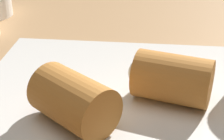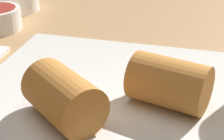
% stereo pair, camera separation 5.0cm
% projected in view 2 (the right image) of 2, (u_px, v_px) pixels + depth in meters
% --- Properties ---
extents(table_surface, '(1.80, 1.40, 0.02)m').
position_uv_depth(table_surface, '(96.00, 91.00, 0.43)').
color(table_surface, '#A87F54').
rests_on(table_surface, ground).
extents(serving_plate, '(0.28, 0.23, 0.01)m').
position_uv_depth(serving_plate, '(112.00, 92.00, 0.40)').
color(serving_plate, silver).
rests_on(serving_plate, table_surface).
extents(roll_front_left, '(0.09, 0.07, 0.05)m').
position_uv_depth(roll_front_left, '(165.00, 81.00, 0.36)').
color(roll_front_left, '#B77533').
rests_on(roll_front_left, serving_plate).
extents(roll_front_right, '(0.09, 0.08, 0.05)m').
position_uv_depth(roll_front_right, '(61.00, 95.00, 0.33)').
color(roll_front_right, '#B77533').
rests_on(roll_front_right, serving_plate).
extents(dipping_bowl_far, '(0.07, 0.07, 0.03)m').
position_uv_depth(dipping_bowl_far, '(17.00, 0.00, 0.66)').
color(dipping_bowl_far, white).
rests_on(dipping_bowl_far, table_surface).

